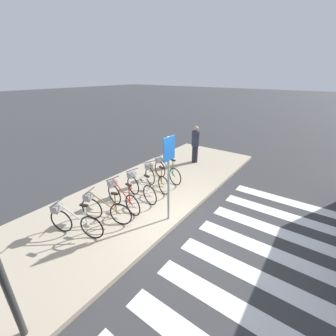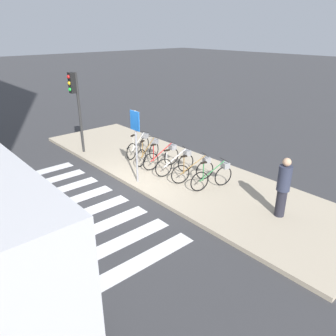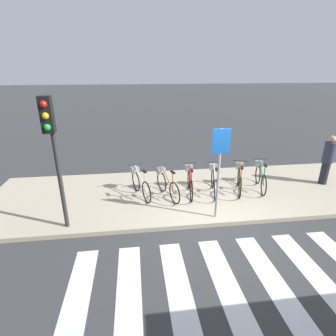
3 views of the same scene
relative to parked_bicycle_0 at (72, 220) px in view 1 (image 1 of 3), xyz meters
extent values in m
plane|color=#38383A|center=(1.93, -1.82, -0.54)|extent=(120.00, 120.00, 0.00)
cube|color=#B7A88E|center=(1.93, 0.03, -0.48)|extent=(12.93, 3.71, 0.12)
torus|color=black|center=(0.18, -0.51, -0.10)|extent=(0.25, 0.62, 0.65)
torus|color=black|center=(-0.11, 0.33, -0.10)|extent=(0.25, 0.62, 0.65)
cylinder|color=beige|center=(0.03, -0.09, 0.16)|extent=(0.33, 0.86, 0.55)
cylinder|color=beige|center=(0.14, -0.39, 0.19)|extent=(0.04, 0.04, 0.58)
cube|color=black|center=(0.14, -0.39, 0.50)|extent=(0.13, 0.21, 0.04)
cylinder|color=#262626|center=(-0.11, 0.33, 0.45)|extent=(0.44, 0.17, 0.02)
cube|color=gray|center=(-0.13, 0.37, 0.27)|extent=(0.29, 0.27, 0.18)
torus|color=black|center=(0.97, -0.66, -0.10)|extent=(0.24, 0.62, 0.65)
torus|color=black|center=(0.68, 0.17, -0.10)|extent=(0.24, 0.62, 0.65)
cylinder|color=olive|center=(0.82, -0.25, 0.16)|extent=(0.32, 0.86, 0.55)
cylinder|color=olive|center=(0.93, -0.55, 0.19)|extent=(0.04, 0.04, 0.58)
cube|color=black|center=(0.93, -0.55, 0.50)|extent=(0.13, 0.21, 0.04)
cylinder|color=#262626|center=(0.68, 0.17, 0.45)|extent=(0.44, 0.17, 0.02)
cube|color=gray|center=(0.67, 0.22, 0.27)|extent=(0.29, 0.27, 0.18)
torus|color=black|center=(1.46, -0.61, -0.10)|extent=(0.11, 0.64, 0.65)
torus|color=black|center=(1.57, 0.27, -0.10)|extent=(0.11, 0.64, 0.65)
cylinder|color=red|center=(1.52, -0.17, 0.16)|extent=(0.14, 0.90, 0.55)
cylinder|color=red|center=(1.48, -0.49, 0.19)|extent=(0.04, 0.04, 0.58)
cube|color=black|center=(1.48, -0.49, 0.50)|extent=(0.09, 0.21, 0.04)
cylinder|color=#262626|center=(1.57, 0.27, 0.45)|extent=(0.46, 0.08, 0.02)
cube|color=gray|center=(1.58, 0.32, 0.27)|extent=(0.26, 0.23, 0.18)
torus|color=black|center=(2.18, -0.63, -0.10)|extent=(0.16, 0.64, 0.65)
torus|color=black|center=(2.35, 0.24, -0.10)|extent=(0.16, 0.64, 0.65)
cylinder|color=silver|center=(2.27, -0.19, 0.16)|extent=(0.20, 0.89, 0.55)
cylinder|color=silver|center=(2.21, -0.51, 0.19)|extent=(0.04, 0.04, 0.58)
cube|color=black|center=(2.21, -0.51, 0.50)|extent=(0.11, 0.21, 0.04)
cylinder|color=#262626|center=(2.35, 0.24, 0.45)|extent=(0.46, 0.11, 0.02)
cube|color=gray|center=(2.36, 0.29, 0.27)|extent=(0.27, 0.24, 0.18)
torus|color=black|center=(2.94, -0.58, -0.10)|extent=(0.25, 0.62, 0.65)
torus|color=black|center=(3.23, 0.26, -0.10)|extent=(0.25, 0.62, 0.65)
cylinder|color=olive|center=(3.09, -0.16, 0.16)|extent=(0.32, 0.86, 0.55)
cylinder|color=olive|center=(2.98, -0.46, 0.19)|extent=(0.04, 0.04, 0.58)
cube|color=black|center=(2.98, -0.46, 0.50)|extent=(0.13, 0.21, 0.04)
cylinder|color=#262626|center=(3.23, 0.26, 0.45)|extent=(0.44, 0.17, 0.02)
cube|color=gray|center=(3.25, 0.30, 0.27)|extent=(0.29, 0.27, 0.18)
torus|color=black|center=(3.72, -0.50, -0.10)|extent=(0.19, 0.63, 0.65)
torus|color=black|center=(3.94, 0.35, -0.10)|extent=(0.19, 0.63, 0.65)
cylinder|color=#267238|center=(3.83, -0.08, 0.16)|extent=(0.25, 0.88, 0.55)
cylinder|color=#267238|center=(3.75, -0.39, 0.19)|extent=(0.04, 0.04, 0.58)
cube|color=black|center=(3.75, -0.39, 0.50)|extent=(0.12, 0.21, 0.04)
cylinder|color=#262626|center=(3.94, 0.35, 0.45)|extent=(0.45, 0.14, 0.02)
cube|color=gray|center=(3.95, 0.40, 0.27)|extent=(0.28, 0.25, 0.18)
cylinder|color=#23232D|center=(6.13, 0.06, -0.04)|extent=(0.26, 0.26, 0.76)
cylinder|color=#2D3347|center=(6.13, 0.06, 0.67)|extent=(0.34, 0.34, 0.67)
sphere|color=tan|center=(6.13, 0.06, 1.12)|extent=(0.22, 0.22, 0.22)
cylinder|color=#99999E|center=(1.92, -1.52, 0.75)|extent=(0.06, 0.06, 2.35)
cube|color=#1959B2|center=(1.92, -1.54, 1.62)|extent=(0.44, 0.03, 0.60)
camera|label=1|loc=(-2.30, -4.58, 3.32)|focal=24.00mm
camera|label=2|loc=(9.84, -7.19, 4.19)|focal=35.00mm
camera|label=3|loc=(-0.08, -7.26, 3.25)|focal=28.00mm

